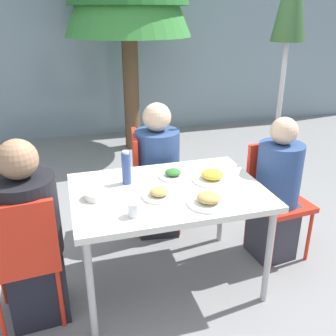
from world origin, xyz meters
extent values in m
plane|color=gray|center=(0.00, 0.00, 0.00)|extent=(24.00, 24.00, 0.00)
cube|color=gray|center=(0.00, 3.80, 1.50)|extent=(10.00, 0.20, 3.00)
cube|color=silver|center=(0.00, 0.00, 0.72)|extent=(1.25, 0.87, 0.04)
cylinder|color=#B7B7B7|center=(-0.57, -0.38, 0.35)|extent=(0.04, 0.04, 0.70)
cylinder|color=#B7B7B7|center=(0.57, -0.38, 0.35)|extent=(0.04, 0.04, 0.70)
cylinder|color=#B7B7B7|center=(-0.57, 0.38, 0.35)|extent=(0.04, 0.04, 0.70)
cylinder|color=#B7B7B7|center=(0.57, 0.38, 0.35)|extent=(0.04, 0.04, 0.70)
cube|color=red|center=(-0.93, -0.08, 0.45)|extent=(0.43, 0.43, 0.04)
cube|color=red|center=(-0.91, -0.26, 0.68)|extent=(0.40, 0.07, 0.42)
cylinder|color=red|center=(-1.11, 0.08, 0.21)|extent=(0.03, 0.03, 0.43)
cylinder|color=red|center=(-0.77, 0.11, 0.21)|extent=(0.03, 0.03, 0.43)
cylinder|color=red|center=(-1.08, -0.26, 0.21)|extent=(0.03, 0.03, 0.43)
cylinder|color=red|center=(-0.74, -0.23, 0.21)|extent=(0.03, 0.03, 0.43)
cube|color=black|center=(-0.88, -0.07, 0.23)|extent=(0.36, 0.36, 0.47)
cylinder|color=black|center=(-0.88, -0.07, 0.71)|extent=(0.37, 0.37, 0.49)
sphere|color=#9E7556|center=(-0.88, -0.07, 1.07)|extent=(0.23, 0.23, 0.23)
cube|color=red|center=(0.93, 0.09, 0.45)|extent=(0.43, 0.43, 0.04)
cube|color=red|center=(0.91, 0.27, 0.68)|extent=(0.40, 0.07, 0.42)
cylinder|color=red|center=(1.11, -0.07, 0.21)|extent=(0.03, 0.03, 0.43)
cylinder|color=red|center=(0.77, -0.10, 0.21)|extent=(0.03, 0.03, 0.43)
cylinder|color=red|center=(1.08, 0.27, 0.21)|extent=(0.03, 0.03, 0.43)
cylinder|color=red|center=(0.74, 0.24, 0.21)|extent=(0.03, 0.03, 0.43)
cube|color=#383842|center=(0.88, 0.08, 0.23)|extent=(0.32, 0.32, 0.47)
cylinder|color=navy|center=(0.88, 0.08, 0.70)|extent=(0.33, 0.33, 0.47)
sphere|color=beige|center=(0.88, 0.08, 1.03)|extent=(0.20, 0.20, 0.20)
cube|color=red|center=(0.11, 0.74, 0.45)|extent=(0.46, 0.46, 0.04)
cube|color=red|center=(-0.07, 0.76, 0.68)|extent=(0.10, 0.40, 0.42)
cylinder|color=red|center=(0.31, 0.88, 0.21)|extent=(0.03, 0.03, 0.43)
cylinder|color=red|center=(0.26, 0.54, 0.21)|extent=(0.03, 0.03, 0.43)
cylinder|color=red|center=(-0.03, 0.93, 0.21)|extent=(0.03, 0.03, 0.43)
cylinder|color=red|center=(-0.08, 0.59, 0.21)|extent=(0.03, 0.03, 0.43)
cube|color=black|center=(0.11, 0.69, 0.23)|extent=(0.38, 0.38, 0.47)
cylinder|color=navy|center=(0.11, 0.69, 0.69)|extent=(0.37, 0.37, 0.45)
sphere|color=beige|center=(0.11, 0.69, 1.04)|extent=(0.23, 0.23, 0.23)
cylinder|color=#333333|center=(1.30, 0.83, 0.03)|extent=(0.36, 0.36, 0.05)
cylinder|color=#BCBCBC|center=(1.30, 0.83, 1.20)|extent=(0.04, 0.04, 2.41)
cylinder|color=white|center=(-0.09, -0.09, 0.74)|extent=(0.21, 0.21, 0.01)
ellipsoid|color=tan|center=(-0.09, -0.09, 0.77)|extent=(0.12, 0.12, 0.05)
cylinder|color=white|center=(0.18, -0.26, 0.74)|extent=(0.27, 0.27, 0.01)
ellipsoid|color=tan|center=(0.18, -0.26, 0.78)|extent=(0.15, 0.15, 0.06)
cylinder|color=white|center=(0.33, 0.05, 0.74)|extent=(0.28, 0.28, 0.01)
ellipsoid|color=gold|center=(0.33, 0.05, 0.78)|extent=(0.15, 0.15, 0.06)
cylinder|color=white|center=(0.09, 0.18, 0.74)|extent=(0.20, 0.20, 0.01)
ellipsoid|color=#33702D|center=(0.09, 0.18, 0.77)|extent=(0.11, 0.11, 0.04)
cylinder|color=#334C8E|center=(-0.24, 0.17, 0.84)|extent=(0.06, 0.06, 0.21)
cylinder|color=white|center=(-0.24, 0.17, 0.96)|extent=(0.04, 0.04, 0.02)
cylinder|color=white|center=(-0.28, -0.28, 0.78)|extent=(0.08, 0.08, 0.08)
cylinder|color=white|center=(-0.46, 0.00, 0.76)|extent=(0.15, 0.15, 0.05)
cylinder|color=brown|center=(0.34, 2.96, 0.94)|extent=(0.20, 0.20, 1.88)
cylinder|color=brown|center=(0.32, 2.93, 0.76)|extent=(0.20, 0.20, 1.51)
camera|label=1|loc=(-0.62, -2.12, 1.81)|focal=40.00mm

